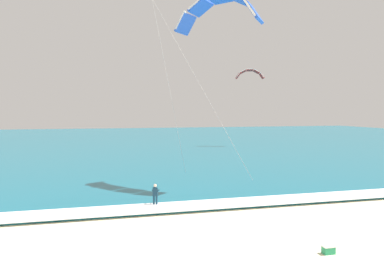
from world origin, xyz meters
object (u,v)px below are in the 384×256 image
object	(u,v)px
kitesurfer	(155,194)
kite_distant	(250,73)
kite_primary	(218,8)
surfboard	(155,207)
cooler_box	(328,250)

from	to	relation	value
kitesurfer	kite_distant	world-z (taller)	kite_distant
kitesurfer	kite_primary	world-z (taller)	kite_primary
kitesurfer	kite_primary	bearing A→B (deg)	37.82
surfboard	cooler_box	bearing A→B (deg)	-58.22
kite_primary	cooler_box	bearing A→B (deg)	-88.69
kite_primary	kite_distant	size ratio (longest dim) A/B	2.98
kite_primary	cooler_box	size ratio (longest dim) A/B	26.98
kite_primary	cooler_box	distance (m)	21.96
kite_primary	kite_distant	bearing A→B (deg)	62.65
surfboard	kitesurfer	distance (m)	0.91
kitesurfer	cooler_box	xyz separation A→B (m)	(6.64, -10.75, -0.74)
surfboard	kite_distant	distance (m)	48.22
surfboard	kitesurfer	size ratio (longest dim) A/B	0.87
kite_primary	cooler_box	world-z (taller)	kite_primary
surfboard	kite_primary	xyz separation A→B (m)	(6.29, 4.90, 15.59)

